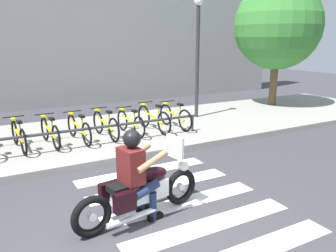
# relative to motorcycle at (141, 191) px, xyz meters

# --- Properties ---
(ground_plane) EXTENTS (48.00, 48.00, 0.00)m
(ground_plane) POSITION_rel_motorcycle_xyz_m (-0.21, -0.67, -0.45)
(ground_plane) COLOR #38383D
(sidewalk) EXTENTS (24.00, 4.40, 0.15)m
(sidewalk) POSITION_rel_motorcycle_xyz_m (-0.21, 4.61, -0.38)
(sidewalk) COLOR gray
(sidewalk) RESTS_ON ground
(crosswalk_stripe_2) EXTENTS (2.80, 0.40, 0.01)m
(crosswalk_stripe_2) POSITION_rel_motorcycle_xyz_m (0.81, -0.67, -0.45)
(crosswalk_stripe_2) COLOR white
(crosswalk_stripe_2) RESTS_ON ground
(crosswalk_stripe_3) EXTENTS (2.80, 0.40, 0.01)m
(crosswalk_stripe_3) POSITION_rel_motorcycle_xyz_m (0.81, 0.13, -0.45)
(crosswalk_stripe_3) COLOR white
(crosswalk_stripe_3) RESTS_ON ground
(crosswalk_stripe_4) EXTENTS (2.80, 0.40, 0.01)m
(crosswalk_stripe_4) POSITION_rel_motorcycle_xyz_m (0.81, 0.93, -0.45)
(crosswalk_stripe_4) COLOR white
(crosswalk_stripe_4) RESTS_ON ground
(crosswalk_stripe_5) EXTENTS (2.80, 0.40, 0.01)m
(crosswalk_stripe_5) POSITION_rel_motorcycle_xyz_m (0.81, 1.73, -0.45)
(crosswalk_stripe_5) COLOR white
(crosswalk_stripe_5) RESTS_ON ground
(motorcycle) EXTENTS (2.19, 0.77, 1.19)m
(motorcycle) POSITION_rel_motorcycle_xyz_m (0.00, 0.00, 0.00)
(motorcycle) COLOR black
(motorcycle) RESTS_ON ground
(rider) EXTENTS (0.68, 0.60, 1.42)m
(rider) POSITION_rel_motorcycle_xyz_m (-0.08, -0.01, 0.36)
(rider) COLOR #591919
(rider) RESTS_ON ground
(bicycle_1) EXTENTS (0.48, 1.62, 0.75)m
(bicycle_1) POSITION_rel_motorcycle_xyz_m (-1.29, 4.04, 0.04)
(bicycle_1) COLOR black
(bicycle_1) RESTS_ON sidewalk
(bicycle_2) EXTENTS (0.48, 1.61, 0.74)m
(bicycle_2) POSITION_rel_motorcycle_xyz_m (-0.59, 4.04, 0.04)
(bicycle_2) COLOR black
(bicycle_2) RESTS_ON sidewalk
(bicycle_3) EXTENTS (0.48, 1.68, 0.73)m
(bicycle_3) POSITION_rel_motorcycle_xyz_m (0.12, 4.04, 0.04)
(bicycle_3) COLOR black
(bicycle_3) RESTS_ON sidewalk
(bicycle_4) EXTENTS (0.48, 1.63, 0.76)m
(bicycle_4) POSITION_rel_motorcycle_xyz_m (0.82, 4.03, 0.05)
(bicycle_4) COLOR black
(bicycle_4) RESTS_ON sidewalk
(bicycle_5) EXTENTS (0.48, 1.57, 0.72)m
(bicycle_5) POSITION_rel_motorcycle_xyz_m (1.52, 4.04, 0.03)
(bicycle_5) COLOR black
(bicycle_5) RESTS_ON sidewalk
(bicycle_6) EXTENTS (0.48, 1.74, 0.79)m
(bicycle_6) POSITION_rel_motorcycle_xyz_m (2.22, 4.03, 0.06)
(bicycle_6) COLOR black
(bicycle_6) RESTS_ON sidewalk
(bicycle_7) EXTENTS (0.48, 1.61, 0.76)m
(bicycle_7) POSITION_rel_motorcycle_xyz_m (2.93, 4.03, 0.05)
(bicycle_7) COLOR black
(bicycle_7) RESTS_ON sidewalk
(bike_rack) EXTENTS (5.52, 0.07, 0.49)m
(bike_rack) POSITION_rel_motorcycle_xyz_m (0.47, 3.48, 0.13)
(bike_rack) COLOR #333338
(bike_rack) RESTS_ON sidewalk
(street_lamp) EXTENTS (0.28, 0.28, 3.98)m
(street_lamp) POSITION_rel_motorcycle_xyz_m (4.32, 5.01, 1.98)
(street_lamp) COLOR #2D2D33
(street_lamp) RESTS_ON ground
(tree_near_rack) EXTENTS (3.32, 3.32, 4.86)m
(tree_near_rack) POSITION_rel_motorcycle_xyz_m (8.21, 5.41, 2.74)
(tree_near_rack) COLOR brown
(tree_near_rack) RESTS_ON ground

